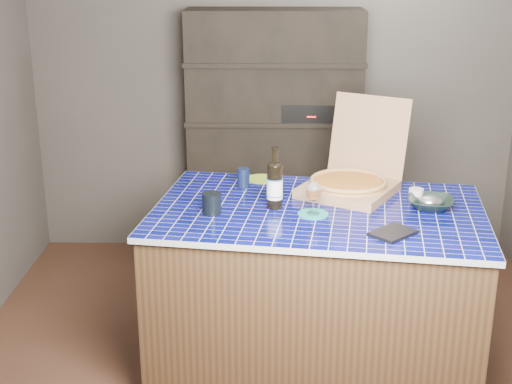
{
  "coord_description": "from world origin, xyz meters",
  "views": [
    {
      "loc": [
        -0.03,
        -3.38,
        2.17
      ],
      "look_at": [
        -0.1,
        0.0,
        1.02
      ],
      "focal_mm": 50.0,
      "sensor_mm": 36.0,
      "label": 1
    }
  ],
  "objects_px": {
    "wine_glass": "(314,192)",
    "pizza_box": "(350,180)",
    "dvd_case": "(393,233)",
    "mead_bottle": "(275,184)",
    "bowl": "(431,203)",
    "kitchen_island": "(316,290)"
  },
  "relations": [
    {
      "from": "wine_glass",
      "to": "pizza_box",
      "type": "bearing_deg",
      "value": 57.91
    },
    {
      "from": "pizza_box",
      "to": "dvd_case",
      "type": "distance_m",
      "value": 0.63
    },
    {
      "from": "pizza_box",
      "to": "mead_bottle",
      "type": "bearing_deg",
      "value": -119.31
    },
    {
      "from": "pizza_box",
      "to": "bowl",
      "type": "relative_size",
      "value": 2.98
    },
    {
      "from": "mead_bottle",
      "to": "bowl",
      "type": "distance_m",
      "value": 0.8
    },
    {
      "from": "pizza_box",
      "to": "dvd_case",
      "type": "height_order",
      "value": "pizza_box"
    },
    {
      "from": "dvd_case",
      "to": "bowl",
      "type": "height_order",
      "value": "bowl"
    },
    {
      "from": "wine_glass",
      "to": "dvd_case",
      "type": "height_order",
      "value": "wine_glass"
    },
    {
      "from": "wine_glass",
      "to": "bowl",
      "type": "relative_size",
      "value": 0.72
    },
    {
      "from": "dvd_case",
      "to": "bowl",
      "type": "distance_m",
      "value": 0.44
    },
    {
      "from": "mead_bottle",
      "to": "wine_glass",
      "type": "height_order",
      "value": "mead_bottle"
    },
    {
      "from": "wine_glass",
      "to": "kitchen_island",
      "type": "bearing_deg",
      "value": 69.66
    },
    {
      "from": "mead_bottle",
      "to": "dvd_case",
      "type": "xyz_separation_m",
      "value": [
        0.55,
        -0.36,
        -0.12
      ]
    },
    {
      "from": "mead_bottle",
      "to": "kitchen_island",
      "type": "bearing_deg",
      "value": -3.39
    },
    {
      "from": "wine_glass",
      "to": "dvd_case",
      "type": "relative_size",
      "value": 0.82
    },
    {
      "from": "mead_bottle",
      "to": "dvd_case",
      "type": "height_order",
      "value": "mead_bottle"
    },
    {
      "from": "kitchen_island",
      "to": "dvd_case",
      "type": "distance_m",
      "value": 0.66
    },
    {
      "from": "mead_bottle",
      "to": "wine_glass",
      "type": "bearing_deg",
      "value": -27.55
    },
    {
      "from": "bowl",
      "to": "dvd_case",
      "type": "bearing_deg",
      "value": -124.6
    },
    {
      "from": "wine_glass",
      "to": "mead_bottle",
      "type": "bearing_deg",
      "value": 152.45
    },
    {
      "from": "kitchen_island",
      "to": "wine_glass",
      "type": "distance_m",
      "value": 0.59
    },
    {
      "from": "wine_glass",
      "to": "dvd_case",
      "type": "distance_m",
      "value": 0.45
    }
  ]
}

